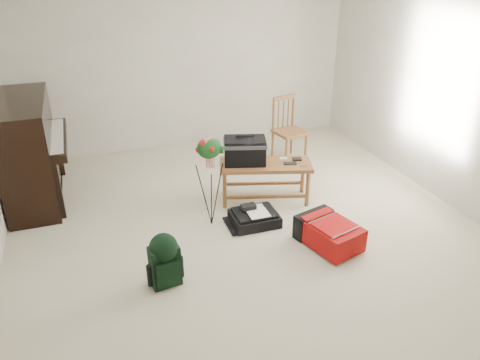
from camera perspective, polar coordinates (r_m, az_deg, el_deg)
name	(u,v)px	position (r m, az deg, el deg)	size (l,w,h in m)	color
floor	(249,232)	(5.14, 1.09, -6.38)	(5.00, 5.50, 0.01)	beige
wall_back	(186,64)	(7.13, -6.64, 13.86)	(5.00, 0.04, 2.50)	silver
wall_right	(457,99)	(5.90, 24.98, 8.90)	(0.04, 5.50, 2.50)	silver
piano	(31,153)	(6.10, -24.16, 3.02)	(0.71, 1.50, 1.25)	black
bench	(252,157)	(5.48, 1.43, 2.88)	(1.17, 0.73, 0.84)	#955F30
dining_chair	(289,130)	(6.76, 5.96, 6.08)	(0.47, 0.47, 0.92)	#955F30
red_suitcase	(327,231)	(4.98, 10.56, -6.11)	(0.58, 0.74, 0.27)	red
black_duffel	(254,217)	(5.26, 1.76, -4.57)	(0.52, 0.42, 0.22)	black
green_backpack	(164,258)	(4.31, -9.20, -9.34)	(0.29, 0.26, 0.53)	black
flower_stand	(210,182)	(5.04, -3.63, -0.28)	(0.43, 0.43, 1.07)	black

